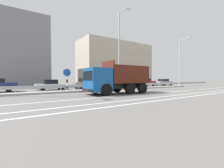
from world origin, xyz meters
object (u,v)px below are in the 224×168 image
(street_lamp_2, at_px, (180,60))
(parked_car_3, at_px, (86,83))
(dump_truck, at_px, (111,81))
(parked_car_5, at_px, (145,82))
(median_road_sign, at_px, (67,79))
(parked_car_4, at_px, (120,83))
(parked_car_2, at_px, (51,85))
(parked_car_6, at_px, (164,82))
(street_lamp_1, at_px, (120,48))

(street_lamp_2, bearing_deg, parked_car_3, 163.20)
(dump_truck, distance_m, parked_car_5, 16.93)
(median_road_sign, xyz_separation_m, parked_car_3, (4.51, 5.06, -0.64))
(dump_truck, height_order, street_lamp_2, street_lamp_2)
(parked_car_4, xyz_separation_m, parked_car_5, (6.45, 0.07, 0.11))
(parked_car_2, height_order, parked_car_4, parked_car_2)
(median_road_sign, distance_m, parked_car_2, 5.08)
(dump_truck, height_order, parked_car_6, dump_truck)
(median_road_sign, bearing_deg, parked_car_5, 15.88)
(dump_truck, xyz_separation_m, street_lamp_2, (18.41, 3.97, 3.73))
(dump_truck, xyz_separation_m, parked_car_4, (7.93, 8.88, -0.59))
(dump_truck, bearing_deg, street_lamp_2, -75.43)
(median_road_sign, relative_size, street_lamp_2, 0.29)
(parked_car_3, xyz_separation_m, parked_car_4, (6.40, -0.19, -0.12))
(parked_car_2, relative_size, parked_car_3, 0.99)
(street_lamp_1, distance_m, parked_car_5, 12.50)
(median_road_sign, distance_m, parked_car_3, 6.81)
(parked_car_4, distance_m, parked_car_5, 6.45)
(median_road_sign, height_order, parked_car_5, median_road_sign)
(parked_car_4, bearing_deg, parked_car_6, -86.57)
(parked_car_3, relative_size, parked_car_4, 0.82)
(dump_truck, distance_m, street_lamp_2, 19.20)
(street_lamp_1, bearing_deg, parked_car_5, 26.13)
(median_road_sign, distance_m, street_lamp_1, 8.19)
(dump_truck, relative_size, parked_car_4, 1.37)
(parked_car_5, bearing_deg, median_road_sign, -71.09)
(dump_truck, height_order, parked_car_3, dump_truck)
(median_road_sign, distance_m, street_lamp_2, 21.69)
(street_lamp_1, relative_size, parked_car_2, 2.61)
(street_lamp_2, xyz_separation_m, parked_car_3, (-16.88, 5.10, -4.20))
(dump_truck, relative_size, parked_car_5, 1.60)
(parked_car_4, xyz_separation_m, parked_car_6, (12.37, 0.13, 0.07))
(street_lamp_2, height_order, parked_car_5, street_lamp_2)
(parked_car_5, bearing_deg, street_lamp_2, 42.11)
(dump_truck, bearing_deg, parked_car_3, -7.17)
(street_lamp_1, height_order, parked_car_2, street_lamp_1)
(street_lamp_2, height_order, parked_car_3, street_lamp_2)
(parked_car_2, bearing_deg, parked_car_5, 90.99)
(street_lamp_2, bearing_deg, parked_car_4, 154.92)
(street_lamp_1, height_order, parked_car_3, street_lamp_1)
(median_road_sign, xyz_separation_m, street_lamp_2, (21.39, -0.03, 3.56))
(parked_car_3, xyz_separation_m, parked_car_6, (18.76, -0.06, -0.05))
(parked_car_3, distance_m, parked_car_4, 6.40)
(median_road_sign, bearing_deg, parked_car_4, 24.06)
(parked_car_4, bearing_deg, parked_car_3, 91.12)
(dump_truck, relative_size, street_lamp_1, 0.65)
(parked_car_4, relative_size, parked_car_5, 1.17)
(dump_truck, bearing_deg, parked_car_5, -55.72)
(street_lamp_2, bearing_deg, street_lamp_1, -179.60)
(dump_truck, height_order, street_lamp_1, street_lamp_1)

